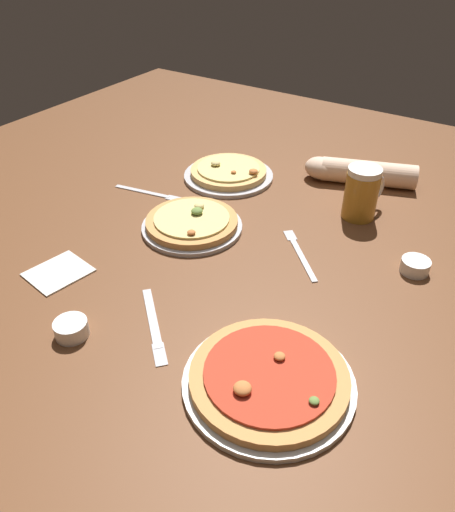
% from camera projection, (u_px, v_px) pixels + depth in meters
% --- Properties ---
extents(ground_plane, '(2.40, 2.40, 0.03)m').
position_uv_depth(ground_plane, '(228.00, 268.00, 1.21)').
color(ground_plane, brown).
extents(pizza_plate_near, '(0.31, 0.31, 0.05)m').
position_uv_depth(pizza_plate_near, '(269.00, 379.00, 0.89)').
color(pizza_plate_near, silver).
rests_on(pizza_plate_near, ground_plane).
extents(pizza_plate_far, '(0.26, 0.26, 0.05)m').
position_uv_depth(pizza_plate_far, '(192.00, 223.00, 1.32)').
color(pizza_plate_far, '#B2B2B7').
rests_on(pizza_plate_far, ground_plane).
extents(pizza_plate_side, '(0.28, 0.28, 0.05)m').
position_uv_depth(pizza_plate_side, '(229.00, 173.00, 1.56)').
color(pizza_plate_side, '#B2B2B7').
rests_on(pizza_plate_side, ground_plane).
extents(beer_mug_dark, '(0.09, 0.14, 0.14)m').
position_uv_depth(beer_mug_dark, '(362.00, 193.00, 1.34)').
color(beer_mug_dark, '#B27A23').
rests_on(beer_mug_dark, ground_plane).
extents(ramekin_sauce, '(0.07, 0.07, 0.03)m').
position_uv_depth(ramekin_sauce, '(71.00, 329.00, 1.00)').
color(ramekin_sauce, white).
rests_on(ramekin_sauce, ground_plane).
extents(ramekin_butter, '(0.07, 0.07, 0.03)m').
position_uv_depth(ramekin_butter, '(415.00, 266.00, 1.17)').
color(ramekin_butter, white).
rests_on(ramekin_butter, ground_plane).
extents(napkin_folded, '(0.14, 0.15, 0.01)m').
position_uv_depth(napkin_folded, '(58.00, 272.00, 1.17)').
color(napkin_folded, silver).
rests_on(napkin_folded, ground_plane).
extents(fork_left, '(0.22, 0.06, 0.01)m').
position_uv_depth(fork_left, '(149.00, 193.00, 1.48)').
color(fork_left, silver).
rests_on(fork_left, ground_plane).
extents(knife_right, '(0.18, 0.17, 0.01)m').
position_uv_depth(knife_right, '(154.00, 325.00, 1.03)').
color(knife_right, silver).
rests_on(knife_right, ground_plane).
extents(fork_spare, '(0.17, 0.17, 0.01)m').
position_uv_depth(fork_spare, '(300.00, 253.00, 1.23)').
color(fork_spare, silver).
rests_on(fork_spare, ground_plane).
extents(diner_arm, '(0.32, 0.17, 0.07)m').
position_uv_depth(diner_arm, '(356.00, 172.00, 1.52)').
color(diner_arm, beige).
rests_on(diner_arm, ground_plane).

